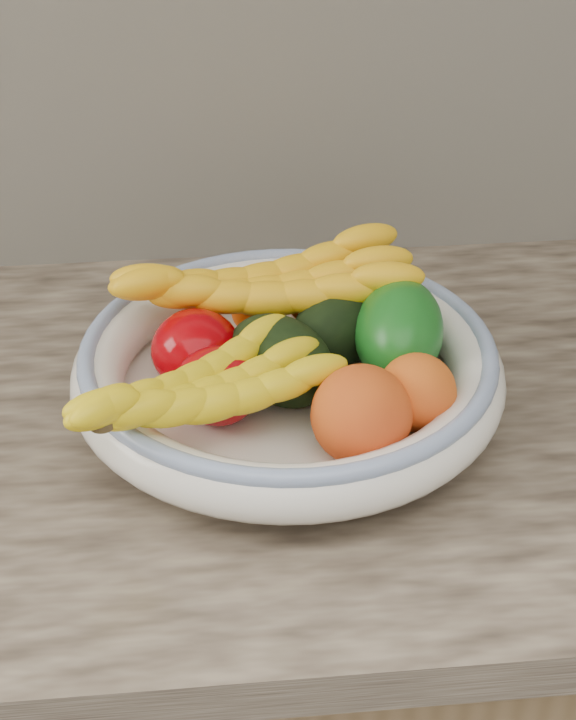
{
  "coord_description": "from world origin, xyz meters",
  "views": [
    {
      "loc": [
        -0.08,
        0.84,
        1.5
      ],
      "look_at": [
        0.0,
        1.66,
        0.96
      ],
      "focal_mm": 55.0,
      "sensor_mm": 36.0,
      "label": 1
    }
  ],
  "objects_px": {
    "fruit_bowl": "(288,371)",
    "green_mango": "(399,331)",
    "banana_bunch_front": "(201,397)",
    "banana_bunch_back": "(264,293)"
  },
  "relations": [
    {
      "from": "fruit_bowl",
      "to": "green_mango",
      "type": "relative_size",
      "value": 3.16
    },
    {
      "from": "fruit_bowl",
      "to": "banana_bunch_back",
      "type": "distance_m",
      "value": 0.08
    },
    {
      "from": "fruit_bowl",
      "to": "green_mango",
      "type": "xyz_separation_m",
      "value": [
        0.1,
        0.01,
        0.03
      ]
    },
    {
      "from": "green_mango",
      "to": "banana_bunch_front",
      "type": "xyz_separation_m",
      "value": [
        -0.18,
        -0.09,
        0.01
      ]
    },
    {
      "from": "banana_bunch_front",
      "to": "fruit_bowl",
      "type": "bearing_deg",
      "value": 15.07
    },
    {
      "from": "fruit_bowl",
      "to": "banana_bunch_back",
      "type": "relative_size",
      "value": 1.3
    },
    {
      "from": "green_mango",
      "to": "banana_bunch_back",
      "type": "bearing_deg",
      "value": 162.64
    },
    {
      "from": "banana_bunch_back",
      "to": "banana_bunch_front",
      "type": "xyz_separation_m",
      "value": [
        -0.06,
        -0.16,
        -0.01
      ]
    },
    {
      "from": "green_mango",
      "to": "banana_bunch_front",
      "type": "height_order",
      "value": "green_mango"
    },
    {
      "from": "green_mango",
      "to": "banana_bunch_back",
      "type": "xyz_separation_m",
      "value": [
        -0.12,
        0.06,
        0.01
      ]
    }
  ]
}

